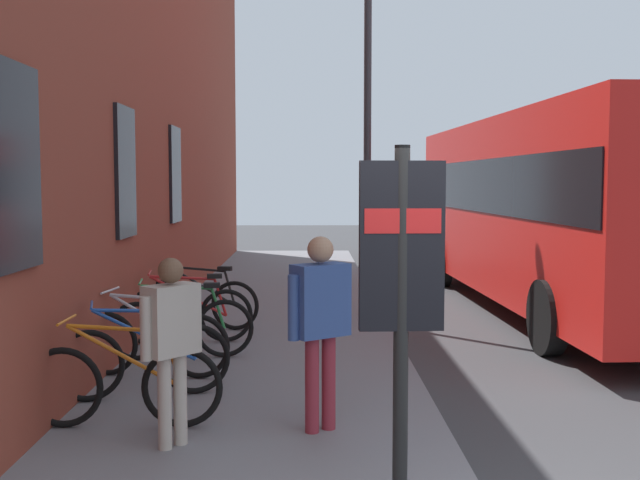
# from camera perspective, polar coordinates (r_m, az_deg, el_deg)

# --- Properties ---
(ground) EXTENTS (60.00, 60.00, 0.00)m
(ground) POSITION_cam_1_polar(r_m,az_deg,el_deg) (10.46, 11.64, -8.35)
(ground) COLOR #38383A
(sidewalk_pavement) EXTENTS (24.00, 3.50, 0.12)m
(sidewalk_pavement) POSITION_cam_1_polar(r_m,az_deg,el_deg) (12.18, -3.27, -6.17)
(sidewalk_pavement) COLOR slate
(sidewalk_pavement) RESTS_ON ground
(station_facade) EXTENTS (22.00, 0.65, 8.33)m
(station_facade) POSITION_cam_1_polar(r_m,az_deg,el_deg) (13.34, -12.20, 12.36)
(station_facade) COLOR brown
(station_facade) RESTS_ON ground
(bicycle_end_of_row) EXTENTS (0.48, 1.77, 0.97)m
(bicycle_end_of_row) POSITION_cam_1_polar(r_m,az_deg,el_deg) (7.08, -14.38, -10.32)
(bicycle_end_of_row) COLOR black
(bicycle_end_of_row) RESTS_ON sidewalk_pavement
(bicycle_nearest_sign) EXTENTS (0.61, 1.73, 0.97)m
(bicycle_nearest_sign) POSITION_cam_1_polar(r_m,az_deg,el_deg) (7.97, -12.98, -8.63)
(bicycle_nearest_sign) COLOR black
(bicycle_nearest_sign) RESTS_ON sidewalk_pavement
(bicycle_beside_lamp) EXTENTS (0.48, 1.76, 0.97)m
(bicycle_beside_lamp) POSITION_cam_1_polar(r_m,az_deg,el_deg) (8.77, -12.29, -7.42)
(bicycle_beside_lamp) COLOR black
(bicycle_beside_lamp) RESTS_ON sidewalk_pavement
(bicycle_leaning_wall) EXTENTS (0.48, 1.76, 0.97)m
(bicycle_leaning_wall) POSITION_cam_1_polar(r_m,az_deg,el_deg) (9.58, -10.21, -6.39)
(bicycle_leaning_wall) COLOR black
(bicycle_leaning_wall) RESTS_ON sidewalk_pavement
(bicycle_mid_rack) EXTENTS (0.48, 1.76, 0.97)m
(bicycle_mid_rack) POSITION_cam_1_polar(r_m,az_deg,el_deg) (10.48, -9.81, -5.46)
(bicycle_mid_rack) COLOR black
(bicycle_mid_rack) RESTS_ON sidewalk_pavement
(bicycle_by_door) EXTENTS (0.53, 1.75, 0.97)m
(bicycle_by_door) POSITION_cam_1_polar(r_m,az_deg,el_deg) (11.46, -8.81, -4.60)
(bicycle_by_door) COLOR black
(bicycle_by_door) RESTS_ON sidewalk_pavement
(transit_info_sign) EXTENTS (0.11, 0.55, 2.40)m
(transit_info_sign) POSITION_cam_1_polar(r_m,az_deg,el_deg) (5.00, 6.06, -2.18)
(transit_info_sign) COLOR black
(transit_info_sign) RESTS_ON sidewalk_pavement
(city_bus) EXTENTS (10.57, 2.89, 3.35)m
(city_bus) POSITION_cam_1_polar(r_m,az_deg,el_deg) (14.01, 16.78, 2.68)
(city_bus) COLOR red
(city_bus) RESTS_ON ground
(pedestrian_crossing_street) EXTENTS (0.48, 0.46, 1.55)m
(pedestrian_crossing_street) POSITION_cam_1_polar(r_m,az_deg,el_deg) (6.38, -10.95, -6.72)
(pedestrian_crossing_street) COLOR #B2A599
(pedestrian_crossing_street) RESTS_ON sidewalk_pavement
(pedestrian_by_facade) EXTENTS (0.47, 0.55, 1.70)m
(pedestrian_by_facade) POSITION_cam_1_polar(r_m,az_deg,el_deg) (6.64, 0.03, -5.42)
(pedestrian_by_facade) COLOR maroon
(pedestrian_by_facade) RESTS_ON sidewalk_pavement
(street_lamp) EXTENTS (0.28, 0.28, 5.49)m
(street_lamp) POSITION_cam_1_polar(r_m,az_deg,el_deg) (12.37, 3.55, 9.30)
(street_lamp) COLOR #333338
(street_lamp) RESTS_ON sidewalk_pavement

